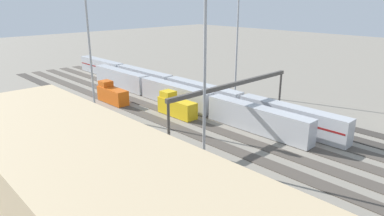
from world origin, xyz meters
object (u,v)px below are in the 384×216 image
Objects in this scene: light_mast_0 at (238,26)px; maintenance_shed at (91,192)px; light_mast_1 at (88,35)px; train_on_track_5 at (112,94)px; train_on_track_3 at (175,95)px; train_on_track_4 at (176,106)px; train_on_track_2 at (170,86)px; light_mast_3 at (205,56)px; signal_gantry at (234,88)px.

light_mast_0 reaches higher than maintenance_shed.
maintenance_shed is (-37.33, 20.30, -12.31)m from light_mast_1.
train_on_track_3 is at bearing -140.88° from train_on_track_5.
light_mast_1 reaches higher than train_on_track_5.
train_on_track_4 is at bearing -135.95° from light_mast_1.
train_on_track_4 and train_on_track_2 have the same top height.
light_mast_1 is 1.05× the size of light_mast_3.
train_on_track_5 is 0.29× the size of signal_gantry.
maintenance_shed is at bearing 115.69° from light_mast_0.
train_on_track_2 is at bearing -35.66° from train_on_track_4.
train_on_track_5 is 0.36× the size of light_mast_1.
light_mast_3 is (-26.62, 17.07, 14.28)m from train_on_track_3.
train_on_track_5 and train_on_track_3 have the same top height.
light_mast_3 is at bearing 147.30° from train_on_track_2.
light_mast_1 is at bearing 44.05° from train_on_track_4.
train_on_track_4 is 0.10× the size of train_on_track_2.
light_mast_0 is at bearing -82.69° from train_on_track_4.
train_on_track_4 is 28.92m from light_mast_0.
train_on_track_4 is at bearing 144.34° from train_on_track_2.
train_on_track_2 is 26.87m from signal_gantry.
maintenance_shed is at bearing 146.85° from train_on_track_5.
train_on_track_4 is 14.09m from signal_gantry.
light_mast_0 is 0.82× the size of signal_gantry.
light_mast_3 is 0.46× the size of maintenance_shed.
maintenance_shed is at bearing 126.41° from train_on_track_4.
train_on_track_4 and train_on_track_3 have the same top height.
light_mast_1 is 0.49× the size of maintenance_shed.
light_mast_0 is (-15.40, -28.92, 15.96)m from train_on_track_5.
maintenance_shed reaches higher than train_on_track_5.
light_mast_3 is 21.18m from signal_gantry.
train_on_track_2 is 3.46× the size of light_mast_1.
train_on_track_3 is 18.84m from signal_gantry.
light_mast_3 is (-23.51, 35.99, -1.22)m from light_mast_0.
signal_gantry is at bearing -157.34° from train_on_track_4.
maintenance_shed is at bearing 131.68° from train_on_track_2.
light_mast_3 reaches higher than train_on_track_3.
light_mast_0 reaches higher than light_mast_1.
train_on_track_3 is at bearing 147.21° from train_on_track_2.
train_on_track_4 is 0.38× the size of light_mast_3.
light_mast_1 is at bearing 74.72° from light_mast_0.
light_mast_1 is 44.24m from maintenance_shed.
train_on_track_3 is 2.70× the size of light_mast_3.
maintenance_shed is (-3.84, 20.85, -11.63)m from light_mast_3.
maintenance_shed is (-27.35, 56.84, -12.85)m from light_mast_0.
maintenance_shed reaches higher than train_on_track_2.
signal_gantry reaches higher than train_on_track_2.
light_mast_0 reaches higher than signal_gantry.
maintenance_shed is at bearing 151.46° from light_mast_1.
train_on_track_3 is at bearing -38.99° from train_on_track_4.
light_mast_3 reaches higher than train_on_track_5.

